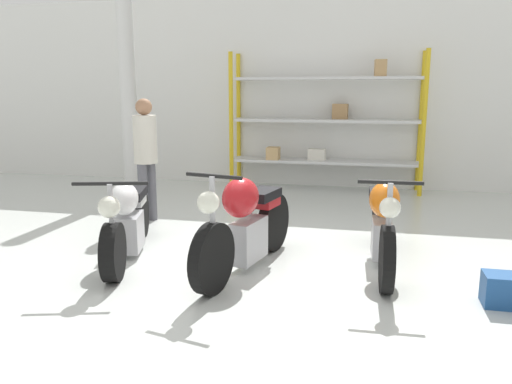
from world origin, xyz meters
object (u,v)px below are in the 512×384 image
Objects in this scene: motorcycle_red at (246,223)px; motorcycle_white at (127,220)px; shelving_rack at (325,121)px; motorcycle_orange at (382,223)px; toolbox at (510,291)px; person_browsing at (146,150)px.

motorcycle_white is at bearing -83.09° from motorcycle_red.
shelving_rack reaches higher than motorcycle_orange.
motorcycle_white is 1.39m from motorcycle_red.
motorcycle_white is 3.85m from toolbox.
motorcycle_orange is 1.23× the size of person_browsing.
motorcycle_orange is at bearing 142.21° from toolbox.
motorcycle_white is at bearing -86.03° from motorcycle_orange.
motorcycle_red is 2.47m from toolbox.
motorcycle_white is 1.00× the size of motorcycle_red.
toolbox is (4.24, -1.99, -0.87)m from person_browsing.
person_browsing is (-1.82, 1.61, 0.52)m from motorcycle_red.
shelving_rack reaches higher than toolbox.
toolbox is at bearing -67.61° from shelving_rack.
person_browsing is (-0.44, 1.47, 0.60)m from motorcycle_white.
shelving_rack reaches higher than motorcycle_white.
shelving_rack is 1.67× the size of motorcycle_orange.
motorcycle_white reaches higher than toolbox.
shelving_rack reaches higher than person_browsing.
motorcycle_red reaches higher than motorcycle_white.
person_browsing is 3.90× the size of toolbox.
toolbox is at bearing 50.02° from motorcycle_orange.
person_browsing is at bearing 154.85° from toolbox.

